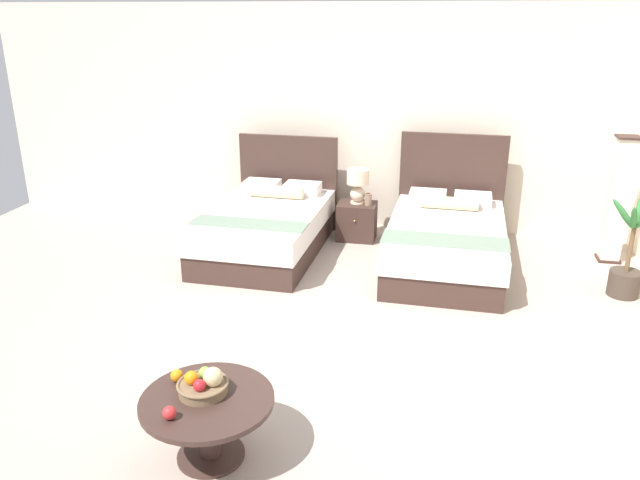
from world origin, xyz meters
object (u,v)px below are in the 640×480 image
Objects in this scene: nightstand at (357,221)px; loose_orange at (177,376)px; bed_near_corner at (446,239)px; bed_near_window at (267,227)px; fruit_bowl at (204,384)px; table_lamp at (358,183)px; coffee_table at (208,413)px; loose_apple at (169,413)px; vase at (368,199)px; floor_lamp_corner at (618,200)px; potted_palm at (627,267)px.

loose_orange reaches higher than nightstand.
bed_near_corner is 4.66× the size of nightstand.
bed_near_window is 6.44× the size of fruit_bowl.
loose_orange is at bearing -83.47° from bed_near_window.
fruit_bowl is (-0.36, -4.20, -0.22)m from table_lamp.
bed_near_corner reaches higher than loose_orange.
coffee_table is (-0.33, -4.25, -0.39)m from table_lamp.
bed_near_corner is 26.46× the size of loose_apple.
nightstand is 4.14m from loose_orange.
vase is at bearing 82.20° from loose_apple.
coffee_table is 0.19m from fruit_bowl.
coffee_table is at bearing -128.67° from floor_lamp_corner.
potted_palm reaches higher than coffee_table.
nightstand is 5.67× the size of loose_apple.
loose_apple is at bearing -119.82° from coffee_table.
loose_orange is (-1.68, -3.46, 0.18)m from bed_near_corner.
table_lamp reaches higher than loose_apple.
coffee_table is (-0.47, -4.19, -0.21)m from vase.
floor_lamp_corner reaches higher than loose_apple.
loose_apple is at bearing -112.20° from bed_near_corner.
nightstand is at bearing 150.06° from bed_near_corner.
fruit_bowl is at bearing -112.46° from bed_near_corner.
potted_palm is at bearing -21.37° from vase.
potted_palm is (1.78, -0.48, 0.01)m from bed_near_corner.
bed_near_window is 1.46× the size of floor_lamp_corner.
bed_near_corner is 3.84m from fruit_bowl.
loose_orange is at bearing -115.98° from bed_near_corner.
potted_palm is (3.24, 3.07, -0.19)m from fruit_bowl.
bed_near_corner is 3.85m from loose_orange.
table_lamp is at bearing 158.56° from potted_palm.
fruit_bowl is (-1.47, -3.54, 0.21)m from bed_near_corner.
floor_lamp_corner is (3.93, 0.51, 0.41)m from bed_near_window.
potted_palm is (3.46, 2.98, -0.17)m from loose_orange.
floor_lamp_corner is 1.33× the size of potted_palm.
vase is 4.11m from loose_orange.
floor_lamp_corner reaches higher than coffee_table.
loose_apple is at bearing -95.94° from nightstand.
fruit_bowl is 4.47m from potted_palm.
bed_near_window is 25.29× the size of loose_orange.
table_lamp is 0.51× the size of coffee_table.
loose_orange is at bearing 107.53° from loose_apple.
vase is at bearing -15.72° from nightstand.
bed_near_window reaches higher than table_lamp.
fruit_bowl is 0.30× the size of potted_palm.
bed_near_window is 3.98m from floor_lamp_corner.
loose_orange is at bearing -131.77° from floor_lamp_corner.
floor_lamp_corner is (3.28, 4.10, 0.39)m from coffee_table.
loose_orange is at bearing -139.26° from potted_palm.
nightstand is 0.44× the size of potted_palm.
vase is 0.14× the size of potted_palm.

